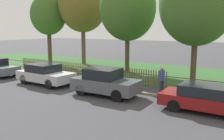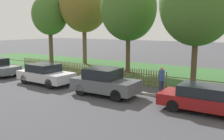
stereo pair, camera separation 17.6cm
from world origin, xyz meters
The scene contains 13 objects.
ground_plane centered at (0.00, 0.00, 0.00)m, with size 120.00×120.00×0.00m, color #424247.
kerb_stone centered at (0.00, 0.10, 0.06)m, with size 41.77×0.20×0.12m, color #9E998E.
grass_strip centered at (0.00, 7.06, 0.01)m, with size 41.77×10.04×0.01m, color #33602D.
park_fence centered at (0.00, 2.05, 0.55)m, with size 41.77×0.05×1.10m.
parked_car_black_saloon centered at (-0.58, -1.12, 0.71)m, with size 4.14×1.94×1.38m.
parked_car_navy_estate centered at (4.44, -1.29, 0.77)m, with size 3.84×1.81×1.54m.
parked_car_red_compact centered at (9.95, -1.23, 0.64)m, with size 4.24×1.69×1.25m.
covered_motorcycle centered at (3.15, 0.96, 0.67)m, with size 2.02×0.86×1.09m.
tree_nearest_kerb centered at (-8.26, 6.69, 5.19)m, with size 3.81×3.81×7.42m.
tree_behind_motorcycle centered at (-4.69, 8.15, 6.23)m, with size 5.06×5.06×9.16m.
tree_mid_park centered at (1.64, 6.35, 5.41)m, with size 4.78×4.78×8.18m.
tree_far_left centered at (7.88, 4.32, 5.39)m, with size 4.89×4.89×8.22m.
pedestrian_by_lamp centered at (7.04, 0.74, 0.90)m, with size 0.37×0.37×1.60m.
Camera 1 is at (12.17, -12.70, 3.76)m, focal length 40.00 mm.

